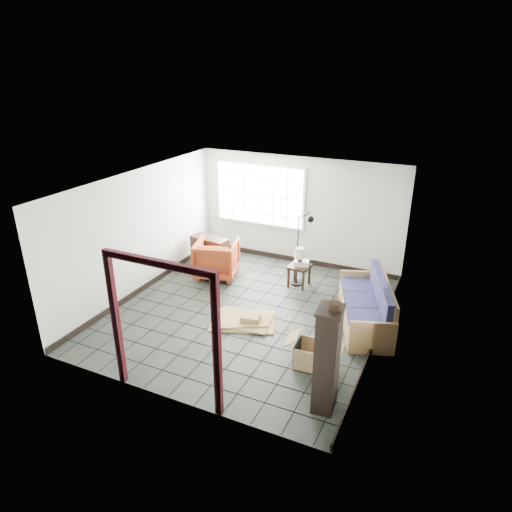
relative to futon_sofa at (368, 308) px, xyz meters
The scene contains 15 objects.
ground 2.31m from the futon_sofa, 165.45° to the right, with size 5.50×5.50×0.00m, color black.
room_shell 2.65m from the futon_sofa, 166.15° to the right, with size 5.02×5.52×2.61m.
window_panel 4.06m from the futon_sofa, 146.47° to the left, with size 2.32×0.08×1.52m.
doorway_trim 4.09m from the futon_sofa, 124.03° to the right, with size 1.80×0.08×2.20m.
futon_sofa is the anchor object (origin of this frame).
armchair 3.67m from the futon_sofa, 169.94° to the left, with size 0.92×0.86×0.94m, color brown.
side_table 1.97m from the futon_sofa, 150.84° to the left, with size 0.46×0.46×0.48m.
table_lamp 2.00m from the futon_sofa, 151.26° to the left, with size 0.34×0.34×0.42m.
projector 1.96m from the futon_sofa, 149.51° to the left, with size 0.36×0.31×0.11m.
floor_lamp 2.03m from the futon_sofa, 149.01° to the left, with size 0.52×0.34×1.70m.
console_shelf 4.18m from the futon_sofa, 165.19° to the left, with size 0.97×0.49×0.72m.
tall_shelf 2.59m from the futon_sofa, 91.37° to the right, with size 0.37×0.46×1.61m.
pot 2.89m from the futon_sofa, 90.11° to the right, with size 0.18×0.18×0.12m.
open_box 1.74m from the futon_sofa, 107.20° to the right, with size 0.96×0.52×0.52m.
cardboard_pile 2.34m from the futon_sofa, 156.36° to the right, with size 1.43×1.22×0.18m.
Camera 1 is at (3.46, -7.06, 4.55)m, focal length 32.00 mm.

